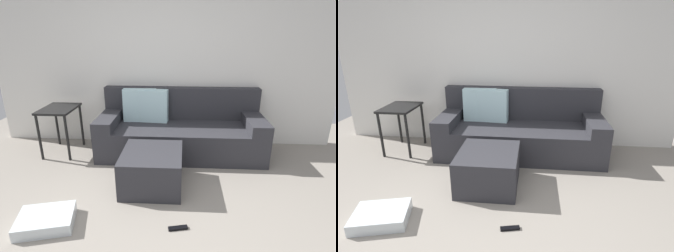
{
  "view_description": "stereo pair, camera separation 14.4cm",
  "coord_description": "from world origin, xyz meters",
  "views": [
    {
      "loc": [
        0.31,
        -1.64,
        1.7
      ],
      "look_at": [
        0.12,
        1.45,
        0.58
      ],
      "focal_mm": 28.18,
      "sensor_mm": 36.0,
      "label": 1
    },
    {
      "loc": [
        0.45,
        -1.63,
        1.7
      ],
      "look_at": [
        0.12,
        1.45,
        0.58
      ],
      "focal_mm": 28.18,
      "sensor_mm": 36.0,
      "label": 2
    }
  ],
  "objects": [
    {
      "name": "ground_plane",
      "position": [
        0.0,
        0.0,
        0.0
      ],
      "size": [
        6.76,
        6.76,
        0.0
      ],
      "primitive_type": "plane",
      "color": "gray"
    },
    {
      "name": "wall_back",
      "position": [
        0.0,
        2.38,
        1.24
      ],
      "size": [
        5.2,
        0.1,
        2.48
      ],
      "primitive_type": "cube",
      "color": "silver",
      "rests_on": "ground_plane"
    },
    {
      "name": "couch_sectional",
      "position": [
        0.25,
        1.95,
        0.33
      ],
      "size": [
        2.31,
        0.88,
        0.91
      ],
      "color": "#2D2D33",
      "rests_on": "ground_plane"
    },
    {
      "name": "ottoman",
      "position": [
        -0.03,
        1.01,
        0.21
      ],
      "size": [
        0.67,
        0.72,
        0.42
      ],
      "primitive_type": "cube",
      "color": "#2D2D33",
      "rests_on": "ground_plane"
    },
    {
      "name": "storage_bin",
      "position": [
        -0.93,
        0.28,
        0.06
      ],
      "size": [
        0.57,
        0.49,
        0.11
      ],
      "primitive_type": "cube",
      "rotation": [
        0.0,
        0.0,
        0.25
      ],
      "color": "silver",
      "rests_on": "ground_plane"
    },
    {
      "name": "side_table",
      "position": [
        -1.45,
        1.84,
        0.56
      ],
      "size": [
        0.45,
        0.59,
        0.68
      ],
      "color": "black",
      "rests_on": "ground_plane"
    },
    {
      "name": "remote_near_ottoman",
      "position": [
        0.28,
        0.3,
        0.01
      ],
      "size": [
        0.18,
        0.08,
        0.02
      ],
      "primitive_type": "cube",
      "rotation": [
        0.0,
        0.0,
        0.22
      ],
      "color": "black",
      "rests_on": "ground_plane"
    }
  ]
}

